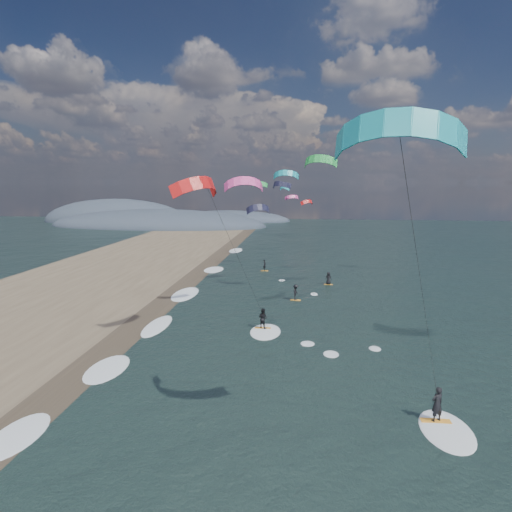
# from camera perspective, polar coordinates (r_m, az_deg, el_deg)

# --- Properties ---
(ground) EXTENTS (260.00, 260.00, 0.00)m
(ground) POSITION_cam_1_polar(r_m,az_deg,el_deg) (23.89, -0.92, -21.97)
(ground) COLOR black
(ground) RESTS_ON ground
(wet_sand_strip) EXTENTS (3.00, 240.00, 0.00)m
(wet_sand_strip) POSITION_cam_1_polar(r_m,az_deg,el_deg) (35.79, -18.53, -11.31)
(wet_sand_strip) COLOR #382D23
(wet_sand_strip) RESTS_ON ground
(coastal_hills) EXTENTS (80.00, 41.00, 15.00)m
(coastal_hills) POSITION_cam_1_polar(r_m,az_deg,el_deg) (137.11, -13.87, 4.21)
(coastal_hills) COLOR #3D4756
(coastal_hills) RESTS_ON ground
(kitesurfer_near_a) EXTENTS (8.11, 8.85, 15.61)m
(kitesurfer_near_a) POSITION_cam_1_polar(r_m,az_deg,el_deg) (17.29, 19.70, 7.69)
(kitesurfer_near_a) COLOR orange
(kitesurfer_near_a) RESTS_ON ground
(kitesurfer_near_b) EXTENTS (6.85, 9.40, 13.64)m
(kitesurfer_near_b) POSITION_cam_1_polar(r_m,az_deg,el_deg) (31.97, -4.06, 3.13)
(kitesurfer_near_b) COLOR orange
(kitesurfer_near_b) RESTS_ON ground
(far_kitesurfers) EXTENTS (9.80, 16.13, 1.75)m
(far_kitesurfers) POSITION_cam_1_polar(r_m,az_deg,el_deg) (51.05, 5.71, -3.56)
(far_kitesurfers) COLOR orange
(far_kitesurfers) RESTS_ON ground
(bg_kite_field) EXTENTS (13.90, 70.98, 7.85)m
(bg_kite_field) POSITION_cam_1_polar(r_m,az_deg,el_deg) (71.62, 3.72, 9.17)
(bg_kite_field) COLOR #D83F8C
(bg_kite_field) RESTS_ON ground
(shoreline_surf) EXTENTS (2.40, 79.40, 0.11)m
(shoreline_surf) POSITION_cam_1_polar(r_m,az_deg,el_deg) (39.45, -14.01, -9.11)
(shoreline_surf) COLOR white
(shoreline_surf) RESTS_ON ground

